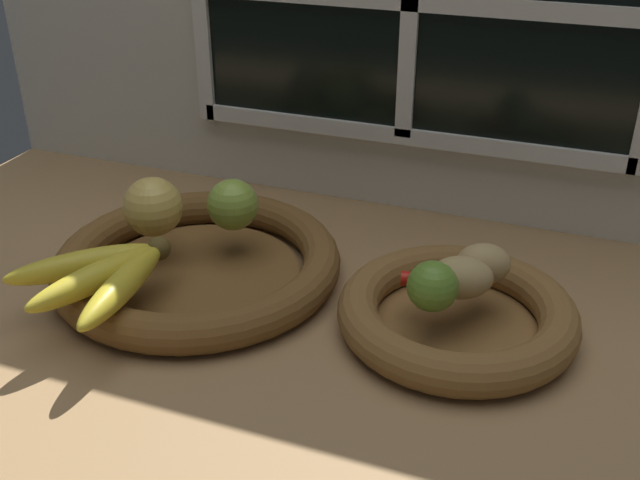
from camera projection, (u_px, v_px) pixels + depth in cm
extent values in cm
cube|color=#9E774C|center=(340.00, 311.00, 92.78)|extent=(140.00, 90.00, 3.00)
cube|color=silver|center=(414.00, 24.00, 103.71)|extent=(140.00, 3.00, 55.00)
cube|color=black|center=(412.00, 1.00, 100.48)|extent=(64.00, 0.80, 38.00)
cube|color=white|center=(411.00, 2.00, 99.98)|extent=(2.40, 1.20, 38.00)
cube|color=white|center=(411.00, 2.00, 99.98)|extent=(64.00, 1.20, 2.40)
cube|color=white|center=(403.00, 136.00, 109.02)|extent=(64.00, 1.20, 2.40)
cylinder|color=brown|center=(199.00, 274.00, 96.77)|extent=(26.29, 26.29, 1.00)
torus|color=brown|center=(198.00, 262.00, 95.89)|extent=(36.77, 36.77, 4.72)
cylinder|color=brown|center=(455.00, 326.00, 86.44)|extent=(18.75, 18.75, 1.00)
torus|color=brown|center=(457.00, 313.00, 85.55)|extent=(27.58, 27.58, 4.72)
sphere|color=#DBB756|center=(154.00, 206.00, 96.19)|extent=(7.72, 7.72, 7.72)
sphere|color=#8CAD3D|center=(233.00, 205.00, 97.56)|extent=(6.77, 6.77, 6.77)
ellipsoid|color=gold|center=(83.00, 264.00, 87.44)|extent=(14.91, 15.06, 3.30)
ellipsoid|color=gold|center=(96.00, 277.00, 84.77)|extent=(9.21, 17.95, 3.30)
ellipsoid|color=gold|center=(122.00, 286.00, 83.19)|extent=(4.75, 18.10, 3.30)
sphere|color=brown|center=(159.00, 248.00, 90.76)|extent=(2.97, 2.97, 2.97)
ellipsoid|color=tan|center=(461.00, 278.00, 83.29)|extent=(8.65, 7.37, 4.81)
ellipsoid|color=tan|center=(483.00, 264.00, 86.10)|extent=(7.44, 6.49, 4.74)
sphere|color=olive|center=(432.00, 286.00, 80.86)|extent=(5.66, 5.66, 5.66)
cone|color=red|center=(448.00, 282.00, 85.34)|extent=(10.94, 4.19, 1.83)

